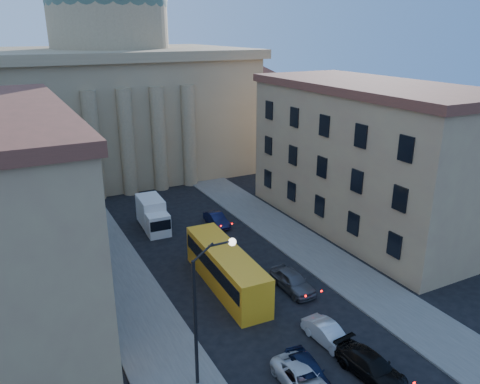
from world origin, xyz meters
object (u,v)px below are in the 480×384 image
at_px(car_left_near, 308,371).
at_px(car_right_near, 328,334).
at_px(box_truck, 153,215).
at_px(city_bus, 226,267).
at_px(street_lamp, 204,303).

distance_m(car_left_near, car_right_near, 3.92).
relative_size(car_right_near, box_truck, 0.70).
distance_m(car_right_near, city_bus, 9.96).
distance_m(street_lamp, city_bus, 11.32).
distance_m(street_lamp, car_left_near, 7.52).
height_order(city_bus, box_truck, city_bus).
bearing_deg(city_bus, box_truck, 98.89).
distance_m(car_right_near, box_truck, 23.80).
xyz_separation_m(car_left_near, city_bus, (0.39, 11.76, 1.02)).
xyz_separation_m(street_lamp, car_left_near, (5.32, -2.66, -4.60)).
height_order(street_lamp, city_bus, street_lamp).
relative_size(car_left_near, city_bus, 0.35).
bearing_deg(car_right_near, city_bus, 102.53).
relative_size(street_lamp, car_right_near, 2.19).
height_order(car_left_near, city_bus, city_bus).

